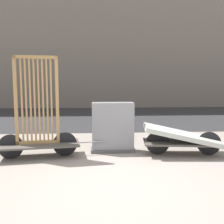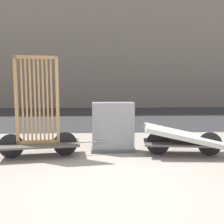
{
  "view_description": "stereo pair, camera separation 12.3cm",
  "coord_description": "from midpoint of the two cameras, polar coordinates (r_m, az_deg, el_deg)",
  "views": [
    {
      "loc": [
        -0.36,
        -4.01,
        1.7
      ],
      "look_at": [
        0.0,
        1.77,
        1.01
      ],
      "focal_mm": 42.0,
      "sensor_mm": 36.0,
      "label": 1
    },
    {
      "loc": [
        -0.23,
        -4.01,
        1.7
      ],
      "look_at": [
        0.0,
        1.77,
        1.01
      ],
      "focal_mm": 42.0,
      "sensor_mm": 36.0,
      "label": 2
    }
  ],
  "objects": [
    {
      "name": "bike_cart_with_mattress",
      "position": [
        6.24,
        14.76,
        -5.43
      ],
      "size": [
        2.53,
        1.02,
        0.69
      ],
      "rotation": [
        0.0,
        0.0,
        -0.12
      ],
      "color": "#4C4742",
      "rests_on": "ground_plane"
    },
    {
      "name": "road_strip",
      "position": [
        12.54,
        -2.15,
        -0.94
      ],
      "size": [
        56.0,
        8.0,
        0.01
      ],
      "color": "#2D2D30",
      "rests_on": "ground_plane"
    },
    {
      "name": "utility_cabinet",
      "position": [
        6.29,
        -0.39,
        -3.7
      ],
      "size": [
        1.05,
        0.41,
        1.19
      ],
      "color": "#4C4C4C",
      "rests_on": "ground_plane"
    },
    {
      "name": "ground_plane",
      "position": [
        4.37,
        0.65,
        -16.09
      ],
      "size": [
        60.0,
        60.0,
        0.0
      ],
      "primitive_type": "plane",
      "color": "gray"
    },
    {
      "name": "bike_cart_with_bedframe",
      "position": [
        6.02,
        -16.38,
        -2.98
      ],
      "size": [
        2.53,
        0.98,
        2.24
      ],
      "rotation": [
        0.0,
        0.0,
        0.14
      ],
      "color": "#4C4742",
      "rests_on": "ground_plane"
    },
    {
      "name": "building_facade",
      "position": [
        19.11,
        -2.72,
        22.21
      ],
      "size": [
        48.0,
        4.0,
        13.54
      ],
      "color": "slate",
      "rests_on": "ground_plane"
    }
  ]
}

